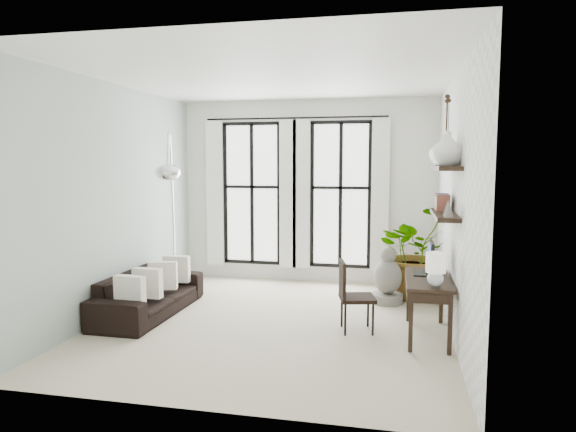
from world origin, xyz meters
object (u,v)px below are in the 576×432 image
(sofa, at_px, (149,293))
(plant, at_px, (417,252))
(desk, at_px, (428,282))
(buddha, at_px, (388,280))
(desk_chair, at_px, (351,291))
(arc_lamp, at_px, (170,173))

(sofa, height_order, plant, plant)
(desk, xyz_separation_m, buddha, (-0.50, 1.49, -0.34))
(desk, distance_m, desk_chair, 0.95)
(plant, distance_m, buddha, 0.71)
(sofa, relative_size, arc_lamp, 0.79)
(desk_chair, bearing_deg, plant, 51.79)
(sofa, bearing_deg, desk, -92.58)
(sofa, distance_m, desk_chair, 2.83)
(desk, relative_size, arc_lamp, 0.48)
(sofa, height_order, desk_chair, desk_chair)
(sofa, xyz_separation_m, buddha, (3.25, 1.26, 0.06))
(desk, xyz_separation_m, desk_chair, (-0.93, 0.07, -0.18))
(sofa, height_order, arc_lamp, arc_lamp)
(sofa, xyz_separation_m, plant, (3.69, 1.69, 0.43))
(desk_chair, bearing_deg, sofa, 163.63)
(plant, relative_size, buddha, 1.70)
(desk_chair, height_order, buddha, desk_chair)
(desk, height_order, arc_lamp, arc_lamp)
(sofa, bearing_deg, desk_chair, -92.27)
(plant, relative_size, arc_lamp, 0.57)
(desk, distance_m, buddha, 1.61)
(desk_chair, distance_m, arc_lamp, 3.16)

